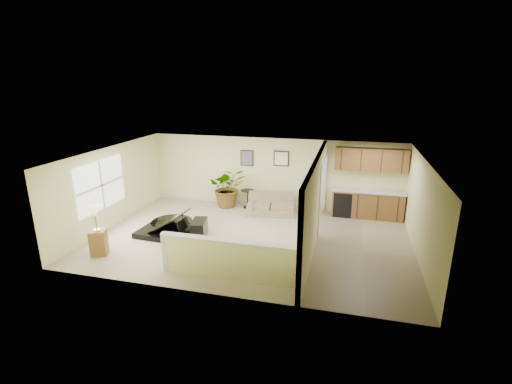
% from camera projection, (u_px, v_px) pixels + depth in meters
% --- Properties ---
extents(floor, '(9.00, 9.00, 0.00)m').
position_uv_depth(floor, '(251.00, 239.00, 10.81)').
color(floor, '#B1AA8A').
rests_on(floor, ground).
extents(back_wall, '(9.00, 0.04, 2.50)m').
position_uv_depth(back_wall, '(273.00, 173.00, 13.22)').
color(back_wall, '#EEEBA2').
rests_on(back_wall, floor).
extents(front_wall, '(9.00, 0.04, 2.50)m').
position_uv_depth(front_wall, '(213.00, 242.00, 7.66)').
color(front_wall, '#EEEBA2').
rests_on(front_wall, floor).
extents(left_wall, '(0.04, 6.00, 2.50)m').
position_uv_depth(left_wall, '(111.00, 187.00, 11.51)').
color(left_wall, '#EEEBA2').
rests_on(left_wall, floor).
extents(right_wall, '(0.04, 6.00, 2.50)m').
position_uv_depth(right_wall, '(422.00, 212.00, 9.37)').
color(right_wall, '#EEEBA2').
rests_on(right_wall, floor).
extents(ceiling, '(9.00, 6.00, 0.04)m').
position_uv_depth(ceiling, '(251.00, 155.00, 10.07)').
color(ceiling, silver).
rests_on(ceiling, back_wall).
extents(kitchen_vinyl, '(2.70, 6.00, 0.01)m').
position_uv_depth(kitchen_vinyl, '(363.00, 251.00, 10.06)').
color(kitchen_vinyl, gray).
rests_on(kitchen_vinyl, floor).
extents(interior_partition, '(0.18, 5.99, 2.50)m').
position_uv_depth(interior_partition, '(316.00, 202.00, 10.26)').
color(interior_partition, '#EEEBA2').
rests_on(interior_partition, floor).
extents(pony_half_wall, '(3.42, 0.22, 1.00)m').
position_uv_depth(pony_half_wall, '(228.00, 259.00, 8.51)').
color(pony_half_wall, '#EEEBA2').
rests_on(pony_half_wall, floor).
extents(left_window, '(0.05, 2.15, 1.45)m').
position_uv_depth(left_window, '(101.00, 185.00, 10.99)').
color(left_window, white).
rests_on(left_window, left_wall).
extents(wall_art_left, '(0.48, 0.04, 0.58)m').
position_uv_depth(wall_art_left, '(247.00, 158.00, 13.27)').
color(wall_art_left, '#311E12').
rests_on(wall_art_left, back_wall).
extents(wall_mirror, '(0.55, 0.04, 0.55)m').
position_uv_depth(wall_mirror, '(281.00, 158.00, 12.96)').
color(wall_mirror, '#311E12').
rests_on(wall_mirror, back_wall).
extents(kitchen_cabinets, '(2.36, 0.65, 2.33)m').
position_uv_depth(kitchen_cabinets, '(365.00, 192.00, 12.32)').
color(kitchen_cabinets, brown).
rests_on(kitchen_cabinets, floor).
extents(piano, '(1.86, 1.94, 1.45)m').
position_uv_depth(piano, '(166.00, 213.00, 11.16)').
color(piano, black).
rests_on(piano, floor).
extents(piano_bench, '(0.54, 0.83, 0.51)m').
position_uv_depth(piano_bench, '(199.00, 229.00, 10.87)').
color(piano_bench, black).
rests_on(piano_bench, floor).
extents(loveseat, '(1.70, 1.12, 0.90)m').
position_uv_depth(loveseat, '(271.00, 204.00, 12.77)').
color(loveseat, '#9D8D64').
rests_on(loveseat, floor).
extents(accent_table, '(0.46, 0.46, 0.66)m').
position_uv_depth(accent_table, '(248.00, 196.00, 13.31)').
color(accent_table, black).
rests_on(accent_table, floor).
extents(palm_plant, '(1.65, 1.57, 1.45)m').
position_uv_depth(palm_plant, '(228.00, 188.00, 13.37)').
color(palm_plant, black).
rests_on(palm_plant, floor).
extents(small_plant, '(0.38, 0.38, 0.51)m').
position_uv_depth(small_plant, '(309.00, 209.00, 12.66)').
color(small_plant, black).
rests_on(small_plant, floor).
extents(lamp_stand, '(0.53, 0.53, 1.37)m').
position_uv_depth(lamp_stand, '(98.00, 234.00, 9.71)').
color(lamp_stand, brown).
rests_on(lamp_stand, floor).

